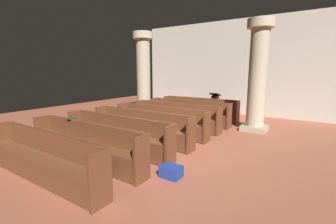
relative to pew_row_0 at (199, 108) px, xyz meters
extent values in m
plane|color=#AD5B42|center=(0.81, -3.83, -0.50)|extent=(19.20, 19.20, 0.00)
cube|color=beige|center=(0.81, 2.25, 1.75)|extent=(10.00, 0.16, 4.50)
cube|color=brown|center=(0.00, -0.02, -0.03)|extent=(3.34, 0.38, 0.05)
cube|color=brown|center=(0.00, 0.15, 0.21)|extent=(3.34, 0.04, 0.43)
cube|color=brown|center=(0.00, 0.20, 0.41)|extent=(3.20, 0.06, 0.02)
cube|color=brown|center=(-1.70, -0.02, -0.04)|extent=(0.06, 0.44, 0.92)
cube|color=brown|center=(1.70, -0.02, -0.04)|extent=(0.06, 0.44, 0.92)
cube|color=brown|center=(0.00, -0.19, -0.27)|extent=(3.34, 0.03, 0.43)
cube|color=brown|center=(0.00, -1.01, -0.03)|extent=(3.34, 0.38, 0.05)
cube|color=brown|center=(0.00, -0.84, 0.21)|extent=(3.34, 0.04, 0.43)
cube|color=brown|center=(0.00, -0.79, 0.41)|extent=(3.20, 0.06, 0.02)
cube|color=brown|center=(-1.70, -1.01, -0.04)|extent=(0.06, 0.44, 0.92)
cube|color=brown|center=(1.70, -1.01, -0.04)|extent=(0.06, 0.44, 0.92)
cube|color=brown|center=(0.00, -1.18, -0.27)|extent=(3.34, 0.03, 0.43)
cube|color=brown|center=(0.00, -2.00, -0.03)|extent=(3.34, 0.38, 0.05)
cube|color=brown|center=(0.00, -1.83, 0.21)|extent=(3.34, 0.04, 0.43)
cube|color=brown|center=(0.00, -1.79, 0.41)|extent=(3.20, 0.06, 0.02)
cube|color=brown|center=(-1.70, -2.00, -0.04)|extent=(0.06, 0.44, 0.92)
cube|color=brown|center=(1.70, -2.00, -0.04)|extent=(0.06, 0.44, 0.92)
cube|color=brown|center=(0.00, -2.18, -0.27)|extent=(3.34, 0.03, 0.43)
cube|color=brown|center=(0.00, -2.99, -0.03)|extent=(3.34, 0.38, 0.05)
cube|color=brown|center=(0.00, -2.82, 0.21)|extent=(3.34, 0.04, 0.43)
cube|color=brown|center=(0.00, -2.78, 0.41)|extent=(3.20, 0.06, 0.02)
cube|color=brown|center=(-1.70, -2.99, -0.04)|extent=(0.06, 0.44, 0.92)
cube|color=brown|center=(1.70, -2.99, -0.04)|extent=(0.06, 0.44, 0.92)
cube|color=brown|center=(0.00, -3.17, -0.27)|extent=(3.34, 0.03, 0.43)
cube|color=brown|center=(0.00, -3.98, -0.03)|extent=(3.34, 0.38, 0.05)
cube|color=brown|center=(0.00, -3.82, 0.21)|extent=(3.34, 0.04, 0.43)
cube|color=brown|center=(0.00, -3.77, 0.41)|extent=(3.20, 0.06, 0.02)
cube|color=brown|center=(-1.70, -3.98, -0.04)|extent=(0.06, 0.44, 0.92)
cube|color=brown|center=(1.70, -3.98, -0.04)|extent=(0.06, 0.44, 0.92)
cube|color=brown|center=(0.00, -4.16, -0.27)|extent=(3.34, 0.03, 0.43)
cube|color=brown|center=(0.00, -4.97, -0.03)|extent=(3.34, 0.38, 0.05)
cube|color=brown|center=(0.00, -4.81, 0.21)|extent=(3.34, 0.04, 0.43)
cube|color=brown|center=(0.00, -4.76, 0.41)|extent=(3.20, 0.06, 0.02)
cube|color=brown|center=(-1.70, -4.97, -0.04)|extent=(0.06, 0.44, 0.92)
cube|color=brown|center=(1.70, -4.97, -0.04)|extent=(0.06, 0.44, 0.92)
cube|color=brown|center=(0.00, -5.15, -0.27)|extent=(3.34, 0.03, 0.43)
cube|color=brown|center=(0.00, -5.97, -0.03)|extent=(3.34, 0.38, 0.05)
cube|color=brown|center=(0.00, -5.80, 0.21)|extent=(3.34, 0.04, 0.43)
cube|color=brown|center=(0.00, -5.75, 0.41)|extent=(3.20, 0.06, 0.02)
cube|color=brown|center=(-1.70, -5.97, -0.04)|extent=(0.06, 0.44, 0.92)
cube|color=brown|center=(1.70, -5.97, -0.04)|extent=(0.06, 0.44, 0.92)
cube|color=brown|center=(0.00, -6.14, -0.27)|extent=(3.34, 0.03, 0.43)
cube|color=brown|center=(0.00, -6.96, -0.03)|extent=(3.34, 0.38, 0.05)
cube|color=brown|center=(0.00, -6.79, 0.21)|extent=(3.34, 0.04, 0.43)
cube|color=brown|center=(0.00, -6.74, 0.41)|extent=(3.20, 0.06, 0.02)
cube|color=brown|center=(-1.70, -6.96, -0.04)|extent=(0.06, 0.44, 0.92)
cube|color=brown|center=(1.70, -6.96, -0.04)|extent=(0.06, 0.44, 0.92)
cube|color=brown|center=(0.00, -7.13, -0.27)|extent=(3.34, 0.03, 0.43)
cube|color=tan|center=(2.53, -0.70, -0.41)|extent=(0.83, 0.83, 0.18)
cylinder|color=#BCB293|center=(2.53, -0.70, 1.34)|extent=(0.62, 0.62, 3.33)
cylinder|color=beige|center=(2.53, -0.70, 3.16)|extent=(0.90, 0.90, 0.30)
cube|color=tan|center=(-2.48, -0.78, -0.41)|extent=(0.83, 0.83, 0.18)
cylinder|color=#BCB293|center=(-2.48, -0.78, 1.34)|extent=(0.62, 0.62, 3.33)
cylinder|color=beige|center=(-2.48, -0.78, 3.16)|extent=(0.90, 0.90, 0.30)
cube|color=#411E13|center=(0.27, 1.15, -0.47)|extent=(0.45, 0.45, 0.06)
cube|color=#4C2316|center=(0.27, 1.15, -0.03)|extent=(0.28, 0.28, 0.95)
cube|color=#502518|center=(0.27, 1.15, 0.51)|extent=(0.48, 0.35, 0.15)
cube|color=#194723|center=(-0.71, -5.76, 0.44)|extent=(0.14, 0.21, 0.03)
cube|color=navy|center=(2.04, -5.47, -0.39)|extent=(0.41, 0.32, 0.23)
camera|label=1|loc=(4.38, -9.14, 1.61)|focal=24.77mm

